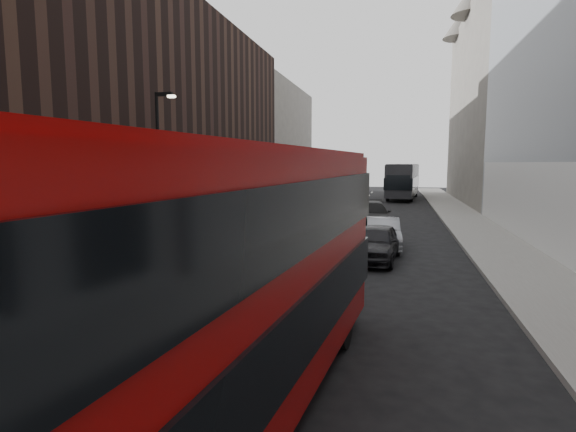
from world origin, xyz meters
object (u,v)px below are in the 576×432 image
Objects in this scene: street_lamp at (160,154)px; car_a at (376,243)px; car_b at (383,233)px; red_bus at (230,274)px; grey_bus at (403,180)px; car_c at (371,215)px.

street_lamp is 1.70× the size of car_a.
street_lamp reaches higher than car_b.
red_bus is 2.48× the size of car_b.
red_bus reaches higher than grey_bus.
car_c is at bearing -89.83° from grey_bus.
car_a is at bearing -93.10° from car_c.
car_b is at bearing -89.43° from car_c.
grey_bus is 28.44m from car_b.
street_lamp is 30.88m from grey_bus.
car_b is (10.80, 0.00, -3.52)m from street_lamp.
red_bus is 20.37m from car_c.
red_bus reaches higher than car_c.
car_c is at bearing 100.16° from car_a.
car_b is at bearing 91.75° from car_a.
red_bus is (9.11, -14.25, -1.97)m from street_lamp.
grey_bus is at bearing 83.31° from car_b.
car_a is 0.78× the size of car_c.
grey_bus is at bearing 77.29° from car_c.
grey_bus is 2.78× the size of car_a.
red_bus is 1.90× the size of car_c.
car_c is at bearing 93.75° from car_b.
grey_bus is at bearing 93.25° from car_a.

